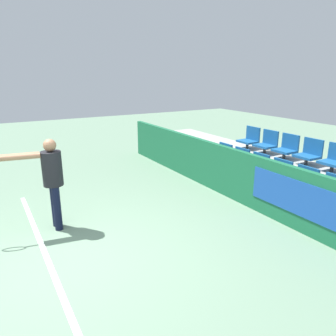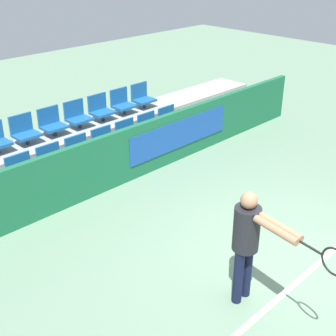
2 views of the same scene
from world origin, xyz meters
name	(u,v)px [view 1 (image 1 of 2)]	position (x,y,z in m)	size (l,w,h in m)	color
ground_plane	(60,260)	(0.00, 0.00, 0.00)	(30.00, 30.00, 0.00)	slate
court_baseline	(49,263)	(0.00, -0.16, 0.00)	(5.83, 0.08, 0.01)	white
barrier_wall	(256,183)	(0.03, 3.81, 0.54)	(10.71, 0.14, 1.09)	#19603D
bleacher_tier_front	(273,195)	(0.00, 4.34, 0.18)	(10.31, 0.90, 0.35)	#9E9E99
bleacher_tier_middle	(302,180)	(0.00, 5.24, 0.35)	(10.31, 0.90, 0.70)	#9E9E99
stadium_chair_0	(222,156)	(-1.83, 4.45, 0.61)	(0.47, 0.39, 0.56)	#333333
stadium_chair_1	(238,161)	(-1.22, 4.45, 0.61)	(0.47, 0.39, 0.56)	#333333
stadium_chair_2	(257,167)	(-0.61, 4.45, 0.61)	(0.47, 0.39, 0.56)	#333333
stadium_chair_3	(278,174)	(0.00, 4.45, 0.61)	(0.47, 0.39, 0.56)	#333333
stadium_chair_4	(303,183)	(0.61, 4.45, 0.61)	(0.47, 0.39, 0.56)	#333333
stadium_chair_5	(333,193)	(1.22, 4.45, 0.61)	(0.47, 0.39, 0.56)	#333333
stadium_chair_7	(250,138)	(-1.83, 5.35, 0.96)	(0.47, 0.39, 0.56)	#333333
stadium_chair_8	(267,143)	(-1.22, 5.35, 0.96)	(0.47, 0.39, 0.56)	#333333
stadium_chair_9	(287,147)	(-0.61, 5.35, 0.96)	(0.47, 0.39, 0.56)	#333333
stadium_chair_10	(309,153)	(0.00, 5.35, 0.96)	(0.47, 0.39, 0.56)	#333333
stadium_chair_11	(335,159)	(0.61, 5.35, 0.96)	(0.47, 0.39, 0.56)	#333333
tennis_player	(48,175)	(-1.10, 0.13, 0.98)	(0.38, 1.54, 1.59)	black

